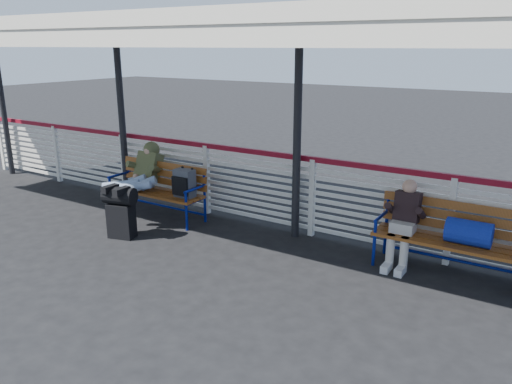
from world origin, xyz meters
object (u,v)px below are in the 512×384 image
Objects in this scene: bench_left at (166,184)px; bench_right at (457,232)px; traveler_man at (136,180)px; companion_person at (404,223)px; luggage_stack at (121,210)px.

bench_right is (4.55, 0.29, -0.01)m from bench_left.
traveler_man is at bearing -172.64° from bench_right.
companion_person is (3.89, 0.24, 0.00)m from bench_left.
luggage_stack is 0.81m from traveler_man.
companion_person is (4.24, 0.59, -0.10)m from traveler_man.
bench_left is at bearing -176.41° from bench_right.
bench_left is 4.56m from bench_right.
bench_left is at bearing -176.46° from companion_person.
bench_left is 1.10× the size of traveler_man.
bench_left is (-0.00, 1.03, 0.16)m from luggage_stack.
bench_left is 1.57× the size of companion_person.
traveler_man reaches higher than bench_left.
bench_right is at bearing 3.89° from companion_person.
traveler_man is 4.28m from companion_person.
companion_person is at bearing 3.54° from bench_left.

